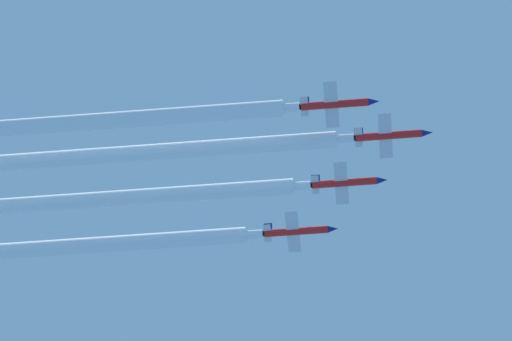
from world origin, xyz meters
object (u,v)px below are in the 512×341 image
object	(u,v)px
jet_right_wingman	(337,104)
jet_outer_left	(298,231)
jet_lead	(391,135)
jet_left_wingman	(347,182)

from	to	relation	value
jet_right_wingman	jet_outer_left	world-z (taller)	jet_right_wingman
jet_lead	jet_right_wingman	bearing A→B (deg)	-48.60
jet_lead	jet_outer_left	size ratio (longest dim) A/B	1.00
jet_left_wingman	jet_right_wingman	distance (m)	15.44
jet_lead	jet_outer_left	distance (m)	22.74
jet_lead	jet_right_wingman	distance (m)	10.52
jet_lead	jet_right_wingman	world-z (taller)	jet_lead
jet_lead	jet_right_wingman	size ratio (longest dim) A/B	1.00
jet_left_wingman	jet_right_wingman	world-z (taller)	jet_left_wingman
jet_lead	jet_right_wingman	xyz separation A→B (m)	(6.95, -7.88, -0.41)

